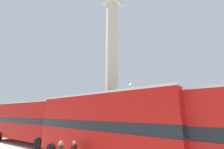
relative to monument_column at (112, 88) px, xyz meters
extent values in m
plane|color=#ADA89E|center=(0.00, 0.00, -6.07)|extent=(200.00, 200.00, 0.00)
cube|color=#BCB29E|center=(0.00, 0.00, -5.61)|extent=(5.10, 5.10, 0.93)
cube|color=#BCB29E|center=(0.00, 0.00, -4.67)|extent=(3.68, 3.68, 0.93)
cube|color=#BCB29E|center=(0.00, 0.00, -3.74)|extent=(2.25, 2.25, 0.93)
cylinder|color=#BCB29E|center=(0.00, 0.00, 4.18)|extent=(1.53, 1.53, 14.90)
cube|color=#BCB29E|center=(0.00, 0.00, 12.08)|extent=(2.07, 2.07, 0.90)
cube|color=#B7140F|center=(3.67, -6.34, -4.75)|extent=(10.78, 3.31, 1.65)
cube|color=black|center=(3.67, -6.34, -3.65)|extent=(10.77, 3.26, 0.55)
cube|color=#B7140F|center=(3.67, -6.34, -2.60)|extent=(10.78, 3.31, 1.54)
cube|color=silver|center=(3.67, -6.34, -1.78)|extent=(10.78, 3.31, 0.12)
cylinder|color=black|center=(0.06, -4.80, -5.57)|extent=(1.02, 0.37, 1.00)
cube|color=#B7140F|center=(-7.26, -5.38, -4.77)|extent=(11.06, 3.07, 1.60)
cube|color=black|center=(-7.26, -5.38, -3.70)|extent=(11.06, 3.02, 0.55)
cube|color=#B7140F|center=(-7.26, -5.38, -2.65)|extent=(11.06, 3.07, 1.55)
cube|color=silver|center=(-7.26, -5.38, -1.82)|extent=(11.06, 3.07, 0.12)
cylinder|color=black|center=(-3.50, -3.92, -5.57)|extent=(1.01, 0.35, 1.00)
cylinder|color=black|center=(-3.37, -6.46, -5.57)|extent=(1.01, 0.35, 1.00)
cylinder|color=black|center=(-11.16, -4.30, -5.57)|extent=(1.01, 0.35, 1.00)
cube|color=#BCB29E|center=(-8.79, 5.28, -4.82)|extent=(4.39, 3.77, 2.50)
ellipsoid|color=brown|center=(-8.79, 5.28, -1.92)|extent=(2.49, 1.73, 0.98)
cone|color=brown|center=(-7.76, 4.90, -1.48)|extent=(1.08, 0.84, 1.03)
cylinder|color=brown|center=(-8.79, 5.28, -0.98)|extent=(0.36, 0.36, 0.90)
sphere|color=brown|center=(-8.79, 5.28, -0.39)|extent=(0.28, 0.28, 0.28)
cylinder|color=brown|center=(-8.01, 5.28, -2.99)|extent=(0.20, 0.20, 1.15)
cylinder|color=brown|center=(-8.20, 4.77, -2.99)|extent=(0.20, 0.20, 1.15)
cylinder|color=brown|center=(-9.38, 5.79, -2.99)|extent=(0.20, 0.20, 1.15)
cylinder|color=brown|center=(-9.57, 5.29, -2.99)|extent=(0.20, 0.20, 1.15)
cylinder|color=black|center=(3.68, -2.10, -5.87)|extent=(0.31, 0.31, 0.40)
cylinder|color=black|center=(3.68, -2.10, -3.36)|extent=(0.14, 0.14, 5.42)
sphere|color=white|center=(3.68, -2.10, -0.46)|extent=(0.40, 0.40, 0.40)
sphere|color=tan|center=(3.41, -9.25, -4.40)|extent=(0.23, 0.23, 0.23)
sphere|color=tan|center=(3.09, -8.09, -4.58)|extent=(0.21, 0.21, 0.21)
camera|label=1|loc=(10.15, -14.38, -2.94)|focal=24.00mm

